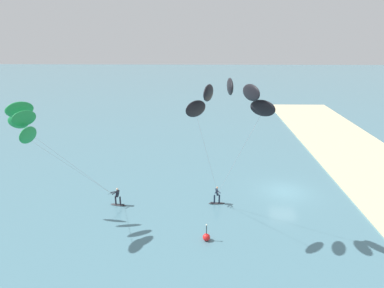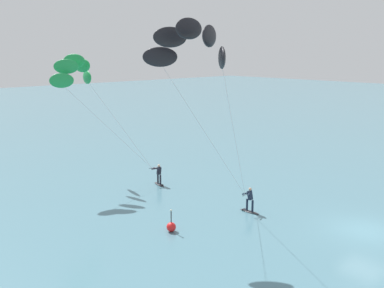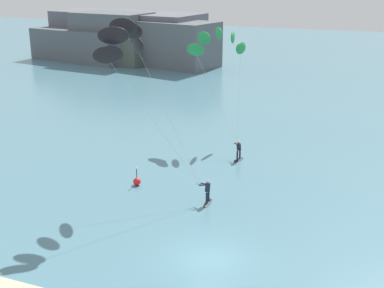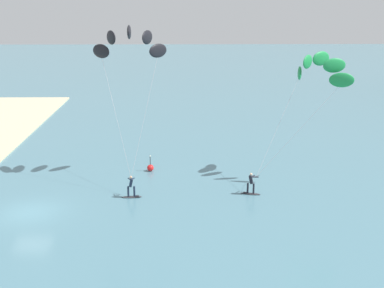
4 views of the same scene
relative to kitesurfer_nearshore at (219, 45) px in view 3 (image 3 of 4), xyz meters
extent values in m
plane|color=slate|center=(6.78, -20.94, -8.60)|extent=(240.00, 240.00, 0.00)
ellipsoid|color=#333338|center=(3.68, -5.39, -8.56)|extent=(0.67, 1.54, 0.08)
cube|color=black|center=(3.59, -5.79, -8.51)|extent=(0.34, 0.33, 0.02)
cylinder|color=black|center=(3.73, -5.17, -8.13)|extent=(0.14, 0.14, 0.78)
cylinder|color=black|center=(3.63, -5.60, -8.13)|extent=(0.14, 0.14, 0.78)
cube|color=black|center=(3.68, -5.39, -7.44)|extent=(0.36, 0.38, 0.63)
sphere|color=beige|center=(3.68, -5.39, -7.02)|extent=(0.20, 0.20, 0.20)
cylinder|color=black|center=(3.37, -4.94, -7.29)|extent=(0.33, 0.47, 0.03)
cylinder|color=black|center=(3.44, -5.22, -7.26)|extent=(0.55, 0.41, 0.15)
cylinder|color=black|center=(3.62, -5.10, -7.26)|extent=(0.22, 0.61, 0.15)
ellipsoid|color=#1E9347|center=(1.60, 1.41, -0.35)|extent=(0.66, 1.87, 1.10)
ellipsoid|color=#1E9347|center=(0.96, 0.97, 0.64)|extent=(0.69, 1.87, 1.10)
ellipsoid|color=#1E9347|center=(-0.15, 0.22, 1.03)|extent=(1.30, 1.70, 1.10)
ellipsoid|color=#1E9347|center=(-1.25, -0.54, 0.64)|extent=(1.72, 1.28, 1.10)
ellipsoid|color=#1E9347|center=(-1.90, -0.98, -0.35)|extent=(1.87, 0.66, 1.10)
cylinder|color=#B2B2B7|center=(2.49, -1.76, -3.97)|extent=(1.79, 6.36, 6.65)
cylinder|color=#B2B2B7|center=(0.74, -2.96, -3.97)|extent=(5.29, 3.98, 6.65)
ellipsoid|color=#333338|center=(4.19, -14.24, -8.56)|extent=(0.45, 1.52, 0.08)
cube|color=black|center=(4.16, -13.83, -8.51)|extent=(0.31, 0.30, 0.02)
cylinder|color=#192338|center=(4.20, -14.46, -8.13)|extent=(0.14, 0.14, 0.78)
cylinder|color=#192338|center=(4.17, -14.02, -8.13)|extent=(0.14, 0.14, 0.78)
cube|color=#192338|center=(4.19, -14.24, -7.44)|extent=(0.32, 0.34, 0.63)
sphere|color=tan|center=(4.19, -14.24, -7.02)|extent=(0.20, 0.20, 0.20)
cylinder|color=black|center=(3.64, -14.27, -7.29)|extent=(0.55, 0.07, 0.03)
cylinder|color=#192338|center=(3.92, -14.37, -7.26)|extent=(0.58, 0.34, 0.15)
cylinder|color=#192338|center=(3.91, -14.15, -7.26)|extent=(0.60, 0.27, 0.15)
ellipsoid|color=black|center=(-1.70, -12.38, 1.48)|extent=(1.67, 1.52, 1.10)
ellipsoid|color=black|center=(-1.64, -13.21, 2.53)|extent=(1.94, 0.93, 1.10)
ellipsoid|color=black|center=(-1.55, -14.61, 2.94)|extent=(1.96, 0.44, 1.10)
ellipsoid|color=black|center=(-1.46, -16.02, 2.53)|extent=(1.88, 1.15, 1.10)
ellipsoid|color=black|center=(-1.41, -16.84, 1.48)|extent=(1.52, 1.67, 1.10)
cylinder|color=#B2B2B7|center=(0.97, -13.33, -3.05)|extent=(5.35, 1.91, 8.48)
cylinder|color=#B2B2B7|center=(1.12, -15.56, -3.05)|extent=(5.07, 2.59, 8.48)
sphere|color=red|center=(-1.70, -13.21, -8.32)|extent=(0.56, 0.56, 0.56)
cylinder|color=#262628|center=(-1.70, -13.21, -7.69)|extent=(0.06, 0.06, 0.70)
sphere|color=#F2F2CC|center=(-1.70, -13.21, -7.28)|extent=(0.12, 0.12, 0.12)
cube|color=#4C564C|center=(-33.30, 35.61, -6.50)|extent=(22.92, 13.63, 4.19)
cube|color=slate|center=(-30.15, 37.85, -4.56)|extent=(28.48, 13.62, 8.08)
cube|color=#565B60|center=(-25.67, 35.19, -4.98)|extent=(28.06, 13.62, 7.23)
cube|color=#565B60|center=(-36.26, 34.29, -5.92)|extent=(19.47, 12.46, 5.36)
cube|color=#565B60|center=(-30.70, 33.83, -4.46)|extent=(13.58, 9.07, 8.28)
camera|label=1|loc=(-24.97, -12.65, 6.70)|focal=33.58mm
camera|label=2|loc=(-17.72, -32.27, 1.82)|focal=42.17mm
camera|label=3|loc=(15.04, -44.28, 6.33)|focal=48.49mm
camera|label=4|loc=(39.97, -10.30, 5.94)|focal=48.76mm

